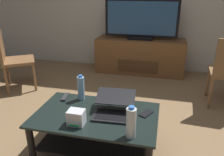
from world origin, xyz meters
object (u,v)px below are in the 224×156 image
(coffee_table, at_px, (96,126))
(media_cabinet, at_px, (140,56))
(side_chair, at_px, (12,57))
(cell_phone, at_px, (146,113))
(tv_remote, at_px, (109,100))
(laptop, at_px, (114,108))
(soundbar_remote, at_px, (65,97))
(television, at_px, (141,21))
(router_box, at_px, (76,118))
(water_bottle_far, at_px, (131,123))
(water_bottle_near, at_px, (81,88))

(coffee_table, relative_size, media_cabinet, 0.71)
(side_chair, height_order, cell_phone, side_chair)
(side_chair, relative_size, tv_remote, 5.54)
(side_chair, relative_size, laptop, 2.31)
(cell_phone, relative_size, soundbar_remote, 0.88)
(media_cabinet, bearing_deg, tv_remote, -91.86)
(coffee_table, distance_m, tv_remote, 0.30)
(media_cabinet, relative_size, television, 1.25)
(soundbar_remote, bearing_deg, cell_phone, -15.75)
(side_chair, bearing_deg, router_box, -40.13)
(laptop, bearing_deg, water_bottle_far, -56.98)
(media_cabinet, height_order, side_chair, side_chair)
(water_bottle_near, height_order, soundbar_remote, water_bottle_near)
(laptop, distance_m, tv_remote, 0.24)
(television, height_order, side_chair, television)
(water_bottle_far, height_order, tv_remote, water_bottle_far)
(laptop, xyz_separation_m, tv_remote, (-0.10, 0.21, -0.05))
(coffee_table, xyz_separation_m, media_cabinet, (0.12, 2.24, 0.03))
(television, height_order, tv_remote, television)
(router_box, height_order, water_bottle_near, water_bottle_near)
(television, xyz_separation_m, cell_phone, (0.31, -2.11, -0.52))
(water_bottle_far, bearing_deg, water_bottle_near, 139.41)
(media_cabinet, bearing_deg, water_bottle_far, -84.75)
(water_bottle_near, relative_size, water_bottle_far, 1.00)
(water_bottle_near, relative_size, cell_phone, 1.84)
(television, height_order, water_bottle_near, television)
(side_chair, relative_size, router_box, 6.63)
(coffee_table, relative_size, water_bottle_near, 4.21)
(television, height_order, router_box, television)
(media_cabinet, height_order, laptop, media_cabinet)
(television, xyz_separation_m, water_bottle_near, (-0.35, -1.98, -0.40))
(water_bottle_near, bearing_deg, side_chair, 148.81)
(television, relative_size, router_box, 9.20)
(side_chair, relative_size, water_bottle_far, 3.45)
(coffee_table, xyz_separation_m, laptop, (0.16, 0.05, 0.18))
(water_bottle_near, bearing_deg, coffee_table, -46.98)
(coffee_table, distance_m, soundbar_remote, 0.48)
(tv_remote, distance_m, soundbar_remote, 0.45)
(side_chair, bearing_deg, tv_remote, -26.16)
(laptop, bearing_deg, router_box, -137.78)
(tv_remote, xyz_separation_m, soundbar_remote, (-0.45, -0.03, 0.00))
(water_bottle_far, bearing_deg, media_cabinet, 95.25)
(coffee_table, relative_size, television, 0.88)
(coffee_table, bearing_deg, tv_remote, 77.76)
(laptop, bearing_deg, television, 90.92)
(media_cabinet, relative_size, side_chair, 1.73)
(coffee_table, bearing_deg, router_box, -119.05)
(media_cabinet, xyz_separation_m, soundbar_remote, (-0.52, -2.01, 0.10))
(television, bearing_deg, cell_phone, -81.60)
(cell_phone, bearing_deg, media_cabinet, 125.49)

